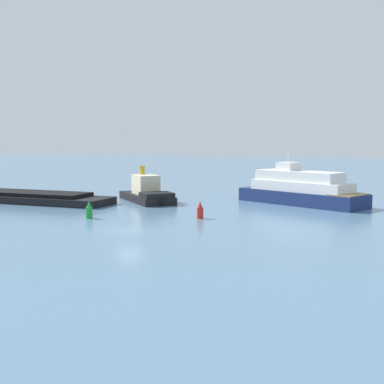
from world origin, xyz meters
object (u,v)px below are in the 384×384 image
(tugboat, at_px, (147,193))
(cargo_barge, at_px, (0,195))
(white_riverboat, at_px, (301,190))
(channel_buoy_red, at_px, (200,211))
(channel_buoy_green, at_px, (89,211))

(tugboat, relative_size, cargo_barge, 0.36)
(cargo_barge, bearing_deg, tugboat, 21.80)
(tugboat, xyz_separation_m, white_riverboat, (19.60, 6.14, 0.70))
(white_riverboat, distance_m, cargo_barge, 41.12)
(channel_buoy_red, bearing_deg, channel_buoy_green, -155.36)
(white_riverboat, height_order, channel_buoy_red, white_riverboat)
(tugboat, height_order, channel_buoy_green, tugboat)
(tugboat, xyz_separation_m, channel_buoy_red, (12.71, -10.66, -0.39))
(channel_buoy_red, height_order, channel_buoy_green, same)
(channel_buoy_red, xyz_separation_m, channel_buoy_green, (-10.85, -4.98, 0.00))
(white_riverboat, xyz_separation_m, cargo_barge, (-38.73, -13.79, -1.06))
(tugboat, distance_m, cargo_barge, 20.61)
(white_riverboat, height_order, cargo_barge, white_riverboat)
(white_riverboat, relative_size, cargo_barge, 0.56)
(channel_buoy_red, bearing_deg, white_riverboat, 67.70)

